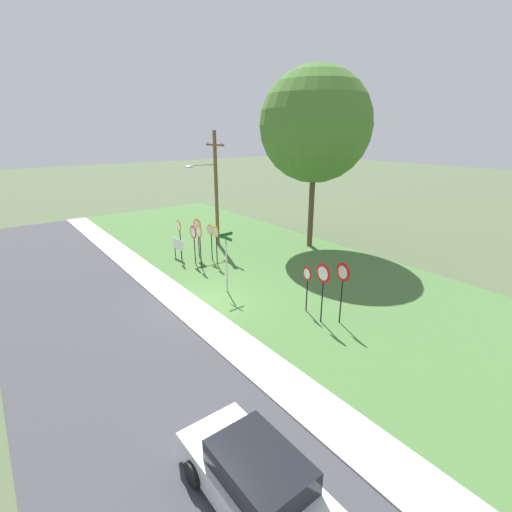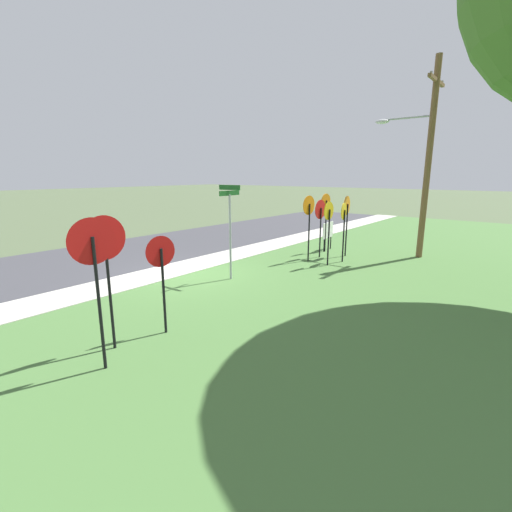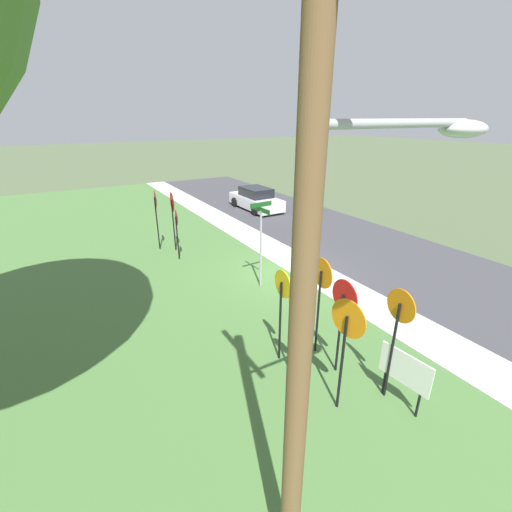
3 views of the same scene
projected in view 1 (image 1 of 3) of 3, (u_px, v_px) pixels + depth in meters
ground_plane at (204, 303)px, 16.93m from camera, size 160.00×160.00×0.00m
road_asphalt at (96, 336)px, 14.18m from camera, size 44.00×6.40×0.01m
sidewalk_strip at (189, 307)px, 16.46m from camera, size 44.00×1.60×0.06m
grass_median at (298, 274)px, 20.36m from camera, size 44.00×12.00×0.04m
stop_sign_near_left at (211, 235)px, 21.93m from camera, size 0.64×0.13×2.27m
stop_sign_near_right at (179, 231)px, 22.00m from camera, size 0.68×0.11×2.51m
stop_sign_far_left at (199, 237)px, 20.71m from camera, size 0.74×0.11×2.52m
stop_sign_far_center at (198, 229)px, 22.43m from camera, size 0.77×0.13×2.47m
stop_sign_far_right at (216, 237)px, 21.14m from camera, size 0.66×0.10×2.35m
stop_sign_center_tall at (194, 236)px, 21.40m from camera, size 0.76×0.10×2.32m
yield_sign_near_left at (342, 278)px, 14.48m from camera, size 0.78×0.14×2.64m
yield_sign_near_right at (323, 279)px, 14.56m from camera, size 0.84×0.12×2.59m
yield_sign_far_left at (307, 279)px, 15.62m from camera, size 0.65×0.14×2.10m
street_name_post at (226, 257)px, 17.53m from camera, size 0.96×0.82×2.99m
utility_pole at (214, 185)px, 24.28m from camera, size 2.10×2.32×7.60m
notice_board at (178, 245)px, 22.56m from camera, size 1.10×0.14×1.25m
oak_tree_left at (315, 126)px, 22.76m from camera, size 7.06×7.06×11.40m
parked_sedan_distant at (260, 484)px, 7.56m from camera, size 4.24×1.93×1.39m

